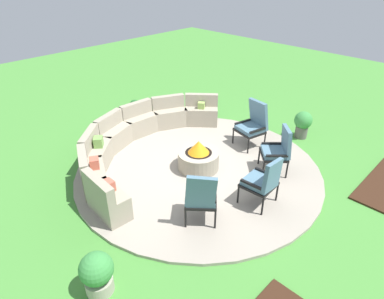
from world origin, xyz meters
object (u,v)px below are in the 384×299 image
(lounge_chair_front_right, at_px, (263,181))
(lounge_chair_back_right, at_px, (253,123))
(lounge_chair_back_left, at_px, (279,149))
(potted_plant_2, at_px, (135,108))
(fire_pit, at_px, (198,158))
(curved_stone_bench, at_px, (136,140))
(lounge_chair_front_left, at_px, (201,196))
(potted_plant_0, at_px, (303,123))
(potted_plant_1, at_px, (97,273))

(lounge_chair_front_right, distance_m, lounge_chair_back_right, 2.31)
(lounge_chair_back_left, bearing_deg, potted_plant_2, 50.99)
(lounge_chair_front_right, height_order, lounge_chair_back_left, lounge_chair_back_left)
(lounge_chair_back_left, distance_m, potted_plant_2, 4.56)
(fire_pit, distance_m, lounge_chair_back_left, 1.73)
(lounge_chair_front_right, bearing_deg, fire_pit, 84.23)
(lounge_chair_front_right, bearing_deg, lounge_chair_back_right, 36.39)
(curved_stone_bench, xyz_separation_m, lounge_chair_front_right, (0.48, -3.23, 0.20))
(curved_stone_bench, relative_size, lounge_chair_front_left, 4.28)
(potted_plant_0, bearing_deg, potted_plant_1, -177.57)
(fire_pit, bearing_deg, curved_stone_bench, 109.55)
(curved_stone_bench, distance_m, potted_plant_2, 2.14)
(fire_pit, xyz_separation_m, potted_plant_1, (-3.24, -1.13, 0.05))
(fire_pit, height_order, potted_plant_1, fire_pit)
(curved_stone_bench, xyz_separation_m, potted_plant_1, (-2.70, -2.65, -0.03))
(fire_pit, relative_size, potted_plant_1, 1.32)
(potted_plant_0, distance_m, potted_plant_1, 6.27)
(fire_pit, xyz_separation_m, potted_plant_2, (0.73, 3.24, -0.02))
(potted_plant_0, relative_size, potted_plant_1, 1.05)
(fire_pit, xyz_separation_m, potted_plant_0, (3.02, -0.86, 0.09))
(potted_plant_2, bearing_deg, potted_plant_1, -132.24)
(lounge_chair_front_left, bearing_deg, lounge_chair_back_right, 67.18)
(potted_plant_2, bearing_deg, lounge_chair_back_left, -85.20)
(lounge_chair_back_right, xyz_separation_m, potted_plant_2, (-0.97, 3.46, -0.34))
(lounge_chair_back_left, bearing_deg, curved_stone_bench, 76.54)
(lounge_chair_front_right, relative_size, potted_plant_0, 1.42)
(curved_stone_bench, relative_size, potted_plant_2, 8.40)
(lounge_chair_front_left, height_order, lounge_chair_front_right, lounge_chair_front_left)
(lounge_chair_front_right, bearing_deg, lounge_chair_front_left, 152.92)
(potted_plant_2, bearing_deg, curved_stone_bench, -126.58)
(lounge_chair_front_left, height_order, potted_plant_1, lounge_chair_front_left)
(lounge_chair_front_right, bearing_deg, potted_plant_1, 165.97)
(fire_pit, distance_m, potted_plant_1, 3.43)
(curved_stone_bench, relative_size, potted_plant_0, 6.40)
(lounge_chair_front_left, height_order, potted_plant_0, lounge_chair_front_left)
(lounge_chair_front_right, distance_m, lounge_chair_back_left, 1.24)
(curved_stone_bench, bearing_deg, lounge_chair_back_right, -37.84)
(curved_stone_bench, relative_size, lounge_chair_back_right, 4.00)
(lounge_chair_front_left, xyz_separation_m, lounge_chair_back_left, (2.32, -0.09, -0.00))
(fire_pit, relative_size, lounge_chair_front_left, 0.84)
(lounge_chair_front_left, height_order, lounge_chair_back_right, lounge_chair_back_right)
(lounge_chair_back_right, height_order, potted_plant_0, lounge_chair_back_right)
(potted_plant_0, distance_m, potted_plant_2, 4.70)
(fire_pit, height_order, lounge_chair_front_left, lounge_chair_front_left)
(fire_pit, xyz_separation_m, lounge_chair_front_right, (-0.06, -1.70, 0.27))
(lounge_chair_back_left, relative_size, lounge_chair_back_right, 0.91)
(lounge_chair_front_right, bearing_deg, lounge_chair_back_left, 15.45)
(fire_pit, xyz_separation_m, lounge_chair_back_right, (1.70, -0.21, 0.32))
(potted_plant_2, bearing_deg, fire_pit, -102.66)
(curved_stone_bench, xyz_separation_m, potted_plant_0, (3.57, -2.39, 0.02))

